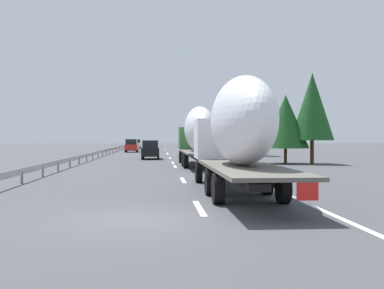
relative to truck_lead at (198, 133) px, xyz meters
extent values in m
plane|color=#424247|center=(16.50, 3.60, -2.56)|extent=(260.00, 260.00, 0.00)
cube|color=white|center=(-21.50, 1.80, -2.56)|extent=(3.20, 0.20, 0.01)
cube|color=white|center=(-11.87, 1.80, -2.56)|extent=(3.20, 0.20, 0.01)
cube|color=white|center=(-0.46, 1.80, -2.56)|extent=(3.20, 0.20, 0.01)
cube|color=white|center=(4.83, 1.80, -2.56)|extent=(3.20, 0.20, 0.01)
cube|color=white|center=(14.01, 1.80, -2.56)|extent=(3.20, 0.20, 0.01)
cube|color=white|center=(26.40, 1.80, -2.56)|extent=(3.20, 0.20, 0.01)
cube|color=white|center=(30.15, 1.80, -2.56)|extent=(3.20, 0.20, 0.01)
cube|color=white|center=(49.23, 1.80, -2.56)|extent=(3.20, 0.20, 0.01)
cube|color=white|center=(21.50, -1.90, -2.56)|extent=(110.00, 0.20, 0.01)
cube|color=#387038|center=(5.04, 0.00, -0.41)|extent=(2.40, 2.50, 1.90)
cube|color=black|center=(6.14, 0.00, 0.09)|extent=(0.08, 2.12, 0.80)
cube|color=#262628|center=(1.85, 0.00, -1.89)|extent=(11.74, 0.70, 0.24)
cube|color=#59544C|center=(-1.34, 0.00, -1.42)|extent=(10.36, 2.50, 0.12)
ellipsoid|color=white|center=(-1.02, 0.00, 0.30)|extent=(7.88, 2.20, 3.33)
cube|color=red|center=(-6.49, -0.69, -1.66)|extent=(0.04, 0.56, 0.56)
cylinder|color=black|center=(5.04, 1.10, -2.04)|extent=(1.04, 0.30, 1.04)
cylinder|color=black|center=(5.04, -1.10, -2.04)|extent=(1.04, 0.30, 1.04)
cylinder|color=black|center=(-0.14, 1.10, -2.04)|extent=(1.04, 0.35, 1.04)
cylinder|color=black|center=(-0.14, -1.10, -2.04)|extent=(1.04, 0.35, 1.04)
cylinder|color=black|center=(-2.54, 1.10, -2.04)|extent=(1.04, 0.35, 1.04)
cylinder|color=black|center=(-2.54, -1.10, -2.04)|extent=(1.04, 0.35, 1.04)
cube|color=silver|center=(-13.22, 0.00, -0.41)|extent=(2.40, 2.50, 1.90)
cube|color=black|center=(-12.12, 0.00, 0.09)|extent=(0.08, 2.12, 0.80)
cube|color=#262628|center=(-16.35, 0.00, -1.89)|extent=(11.54, 0.70, 0.24)
cube|color=#59544C|center=(-19.49, 0.00, -1.42)|extent=(10.14, 2.50, 0.12)
ellipsoid|color=white|center=(-19.03, 0.00, 0.26)|extent=(6.66, 2.20, 3.26)
cube|color=red|center=(-24.53, -0.69, -1.66)|extent=(0.04, 0.56, 0.56)
cylinder|color=black|center=(-13.22, 1.10, -2.04)|extent=(1.04, 0.30, 1.04)
cylinder|color=black|center=(-13.22, -1.10, -2.04)|extent=(1.04, 0.30, 1.04)
cylinder|color=black|center=(-18.29, 1.10, -2.04)|extent=(1.04, 0.35, 1.04)
cylinder|color=black|center=(-18.29, -1.10, -2.04)|extent=(1.04, 0.35, 1.04)
cylinder|color=black|center=(-20.69, 1.10, -2.04)|extent=(1.04, 0.35, 1.04)
cylinder|color=black|center=(-20.69, -1.10, -2.04)|extent=(1.04, 0.35, 1.04)
cube|color=white|center=(60.72, 7.47, -1.82)|extent=(4.78, 1.71, 0.84)
cube|color=black|center=(60.36, 7.47, -1.07)|extent=(2.63, 1.50, 0.67)
cylinder|color=black|center=(62.21, 8.23, -2.24)|extent=(0.64, 0.22, 0.64)
cylinder|color=black|center=(62.21, 6.72, -2.24)|extent=(0.64, 0.22, 0.64)
cylinder|color=black|center=(59.24, 8.23, -2.24)|extent=(0.64, 0.22, 0.64)
cylinder|color=black|center=(59.24, 6.72, -2.24)|extent=(0.64, 0.22, 0.64)
cube|color=black|center=(12.29, 3.86, -1.82)|extent=(4.58, 1.78, 0.84)
cube|color=black|center=(11.94, 3.86, -1.02)|extent=(2.52, 1.56, 0.77)
cylinder|color=black|center=(13.71, 4.65, -2.24)|extent=(0.64, 0.22, 0.64)
cylinder|color=black|center=(13.71, 3.08, -2.24)|extent=(0.64, 0.22, 0.64)
cylinder|color=black|center=(10.87, 4.65, -2.24)|extent=(0.64, 0.22, 0.64)
cylinder|color=black|center=(10.87, 3.08, -2.24)|extent=(0.64, 0.22, 0.64)
cube|color=gold|center=(45.56, 7.46, -1.82)|extent=(4.20, 1.79, 0.84)
cube|color=black|center=(45.25, 7.46, -1.05)|extent=(2.31, 1.57, 0.71)
cylinder|color=black|center=(46.87, 8.25, -2.24)|extent=(0.64, 0.22, 0.64)
cylinder|color=black|center=(46.87, 6.66, -2.24)|extent=(0.64, 0.22, 0.64)
cylinder|color=black|center=(44.26, 8.25, -2.24)|extent=(0.64, 0.22, 0.64)
cylinder|color=black|center=(44.26, 6.66, -2.24)|extent=(0.64, 0.22, 0.64)
cube|color=red|center=(35.55, 7.11, -1.82)|extent=(4.34, 1.85, 0.84)
cube|color=black|center=(35.22, 7.11, -1.00)|extent=(2.39, 1.63, 0.80)
cylinder|color=black|center=(36.90, 7.94, -2.24)|extent=(0.64, 0.22, 0.64)
cylinder|color=black|center=(36.90, 6.29, -2.24)|extent=(0.64, 0.22, 0.64)
cylinder|color=black|center=(34.20, 7.94, -2.24)|extent=(0.64, 0.22, 0.64)
cylinder|color=black|center=(34.20, 6.29, -2.24)|extent=(0.64, 0.22, 0.64)
cylinder|color=gray|center=(19.39, -3.10, -1.19)|extent=(0.10, 0.10, 2.75)
cube|color=#2D569E|center=(19.39, -3.10, 0.53)|extent=(0.06, 0.90, 0.70)
cylinder|color=#472D19|center=(19.38, -8.94, -1.68)|extent=(0.39, 0.39, 1.76)
cone|color=#286B2D|center=(19.38, -8.94, 1.78)|extent=(3.83, 3.83, 5.17)
cylinder|color=#472D19|center=(2.51, -9.86, -1.57)|extent=(0.31, 0.31, 1.99)
cone|color=#194C1E|center=(2.51, -9.86, 2.26)|extent=(3.61, 3.61, 5.68)
cylinder|color=#472D19|center=(26.75, -9.26, -1.61)|extent=(0.25, 0.25, 1.90)
cone|color=#286B2D|center=(26.75, -9.26, 1.40)|extent=(3.84, 3.84, 4.12)
cylinder|color=#472D19|center=(64.99, -8.77, -1.78)|extent=(0.27, 0.27, 1.57)
cone|color=#194C1E|center=(64.99, -8.77, 1.83)|extent=(3.38, 3.38, 5.65)
cylinder|color=#472D19|center=(2.99, -7.71, -1.90)|extent=(0.27, 0.27, 1.32)
cone|color=#194C1E|center=(2.99, -7.71, 1.02)|extent=(3.94, 3.94, 4.52)
cube|color=#9EA0A5|center=(19.50, 9.60, -1.96)|extent=(94.00, 0.06, 0.32)
cube|color=slate|center=(-13.20, 9.60, -2.26)|extent=(0.10, 0.10, 0.60)
cube|color=slate|center=(-9.11, 9.60, -2.26)|extent=(0.10, 0.10, 0.60)
cube|color=slate|center=(-5.02, 9.60, -2.26)|extent=(0.10, 0.10, 0.60)
cube|color=slate|center=(-0.94, 9.60, -2.26)|extent=(0.10, 0.10, 0.60)
cube|color=slate|center=(3.15, 9.60, -2.26)|extent=(0.10, 0.10, 0.60)
cube|color=slate|center=(7.24, 9.60, -2.26)|extent=(0.10, 0.10, 0.60)
cube|color=slate|center=(11.33, 9.60, -2.26)|extent=(0.10, 0.10, 0.60)
cube|color=slate|center=(15.41, 9.60, -2.26)|extent=(0.10, 0.10, 0.60)
cube|color=slate|center=(19.50, 9.60, -2.26)|extent=(0.10, 0.10, 0.60)
cube|color=slate|center=(23.59, 9.60, -2.26)|extent=(0.10, 0.10, 0.60)
cube|color=slate|center=(27.67, 9.60, -2.26)|extent=(0.10, 0.10, 0.60)
cube|color=slate|center=(31.76, 9.60, -2.26)|extent=(0.10, 0.10, 0.60)
cube|color=slate|center=(35.85, 9.60, -2.26)|extent=(0.10, 0.10, 0.60)
cube|color=slate|center=(39.93, 9.60, -2.26)|extent=(0.10, 0.10, 0.60)
cube|color=slate|center=(44.02, 9.60, -2.26)|extent=(0.10, 0.10, 0.60)
cube|color=slate|center=(48.11, 9.60, -2.26)|extent=(0.10, 0.10, 0.60)
cube|color=slate|center=(52.20, 9.60, -2.26)|extent=(0.10, 0.10, 0.60)
cube|color=slate|center=(56.28, 9.60, -2.26)|extent=(0.10, 0.10, 0.60)
cube|color=slate|center=(60.37, 9.60, -2.26)|extent=(0.10, 0.10, 0.60)
cube|color=slate|center=(64.46, 9.60, -2.26)|extent=(0.10, 0.10, 0.60)
camera|label=1|loc=(-36.16, 3.10, -0.35)|focal=43.96mm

